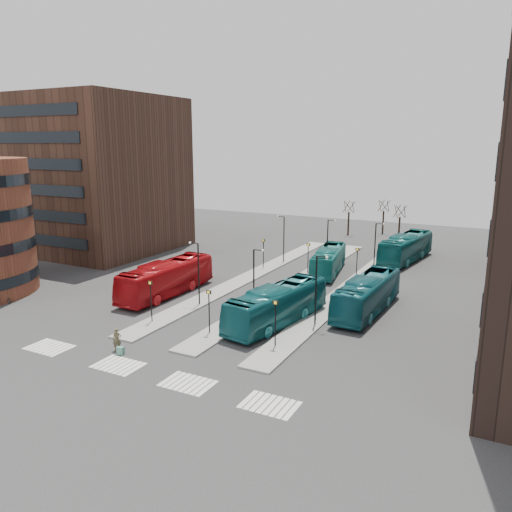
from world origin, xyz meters
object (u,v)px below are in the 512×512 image
at_px(red_bus, 167,278).
at_px(commuter_a, 154,290).
at_px(suitcase, 121,351).
at_px(commuter_b, 247,309).
at_px(teal_bus_d, 406,248).
at_px(teal_bus_c, 367,294).
at_px(bicycle_far, 3,299).
at_px(teal_bus_b, 328,260).
at_px(commuter_c, 236,316).
at_px(teal_bus_a, 277,305).
at_px(traveller, 117,340).

distance_m(red_bus, commuter_a, 2.12).
height_order(suitcase, commuter_b, commuter_b).
bearing_deg(suitcase, teal_bus_d, 64.74).
bearing_deg(teal_bus_c, bicycle_far, -154.00).
height_order(teal_bus_d, bicycle_far, teal_bus_d).
bearing_deg(suitcase, commuter_a, 110.29).
relative_size(teal_bus_b, commuter_c, 6.16).
relative_size(teal_bus_a, commuter_c, 6.73).
height_order(teal_bus_b, teal_bus_d, teal_bus_d).
xyz_separation_m(red_bus, teal_bus_b, (11.91, 16.37, -0.22)).
bearing_deg(red_bus, teal_bus_b, 54.71).
bearing_deg(teal_bus_d, teal_bus_c, -79.64).
distance_m(teal_bus_a, commuter_b, 3.17).
xyz_separation_m(teal_bus_b, commuter_b, (-1.13, -18.75, -0.74)).
bearing_deg(traveller, commuter_a, 81.31).
bearing_deg(commuter_c, teal_bus_b, 176.84).
distance_m(red_bus, bicycle_far, 16.04).
height_order(suitcase, bicycle_far, bicycle_far).
bearing_deg(suitcase, traveller, 139.93).
bearing_deg(bicycle_far, commuter_b, -84.65).
distance_m(teal_bus_b, commuter_b, 18.80).
height_order(traveller, commuter_c, commuter_c).
relative_size(teal_bus_b, traveller, 6.40).
bearing_deg(commuter_a, commuter_b, -166.85).
relative_size(red_bus, commuter_a, 6.80).
bearing_deg(teal_bus_c, suitcase, -124.37).
xyz_separation_m(red_bus, commuter_b, (10.78, -2.38, -0.96)).
distance_m(teal_bus_c, commuter_c, 12.77).
distance_m(teal_bus_b, bicycle_far, 35.87).
height_order(suitcase, commuter_a, commuter_a).
bearing_deg(teal_bus_a, commuter_c, -132.55).
distance_m(red_bus, teal_bus_c, 20.40).
relative_size(teal_bus_a, traveller, 6.99).
relative_size(commuter_a, commuter_b, 1.14).
height_order(suitcase, teal_bus_a, teal_bus_a).
height_order(teal_bus_a, traveller, teal_bus_a).
bearing_deg(red_bus, commuter_a, -95.15).
height_order(teal_bus_c, teal_bus_d, teal_bus_d).
relative_size(teal_bus_d, commuter_c, 7.20).
bearing_deg(commuter_b, teal_bus_d, -25.43).
distance_m(teal_bus_a, commuter_c, 3.77).
bearing_deg(teal_bus_b, red_bus, -135.74).
relative_size(teal_bus_a, commuter_a, 6.52).
relative_size(teal_bus_c, commuter_c, 6.73).
height_order(traveller, bicycle_far, traveller).
bearing_deg(teal_bus_b, commuter_a, -133.19).
distance_m(suitcase, teal_bus_a, 13.78).
bearing_deg(teal_bus_a, commuter_b, -172.34).
height_order(teal_bus_a, commuter_b, teal_bus_a).
bearing_deg(teal_bus_b, traveller, -111.91).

